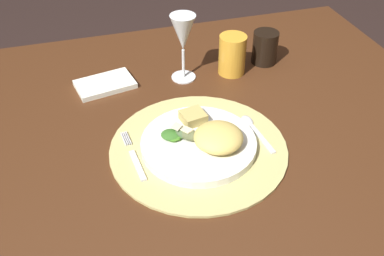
{
  "coord_description": "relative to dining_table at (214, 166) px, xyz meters",
  "views": [
    {
      "loc": [
        -0.27,
        -0.73,
        1.39
      ],
      "look_at": [
        -0.06,
        -0.0,
        0.77
      ],
      "focal_mm": 40.93,
      "sensor_mm": 36.0,
      "label": 1
    }
  ],
  "objects": [
    {
      "name": "placemat",
      "position": [
        -0.06,
        -0.05,
        0.12
      ],
      "size": [
        0.39,
        0.39,
        0.01
      ],
      "primitive_type": "cylinder",
      "color": "tan",
      "rests_on": "dining_table"
    },
    {
      "name": "dining_table",
      "position": [
        0.0,
        0.0,
        0.0
      ],
      "size": [
        1.21,
        1.09,
        0.75
      ],
      "color": "#442512",
      "rests_on": "ground"
    },
    {
      "name": "pasta_serving",
      "position": [
        -0.02,
        -0.08,
        0.16
      ],
      "size": [
        0.14,
        0.14,
        0.04
      ],
      "primitive_type": "ellipsoid",
      "rotation": [
        0.0,
        0.0,
        5.1
      ],
      "color": "#DBBB5F",
      "rests_on": "dinner_plate"
    },
    {
      "name": "amber_tumbler",
      "position": [
        0.12,
        0.22,
        0.17
      ],
      "size": [
        0.07,
        0.07,
        0.11
      ],
      "primitive_type": "cylinder",
      "color": "gold",
      "rests_on": "dining_table"
    },
    {
      "name": "salad_greens",
      "position": [
        -0.09,
        -0.04,
        0.15
      ],
      "size": [
        0.1,
        0.07,
        0.03
      ],
      "color": "#505734",
      "rests_on": "dinner_plate"
    },
    {
      "name": "napkin",
      "position": [
        -0.22,
        0.25,
        0.13
      ],
      "size": [
        0.16,
        0.12,
        0.01
      ],
      "primitive_type": "cube",
      "rotation": [
        0.0,
        0.0,
        0.19
      ],
      "color": "white",
      "rests_on": "dining_table"
    },
    {
      "name": "wine_glass",
      "position": [
        -0.01,
        0.23,
        0.24
      ],
      "size": [
        0.07,
        0.07,
        0.18
      ],
      "color": "silver",
      "rests_on": "dining_table"
    },
    {
      "name": "spoon",
      "position": [
        0.08,
        -0.03,
        0.13
      ],
      "size": [
        0.03,
        0.14,
        0.01
      ],
      "color": "silver",
      "rests_on": "placemat"
    },
    {
      "name": "dark_tumbler",
      "position": [
        0.23,
        0.25,
        0.16
      ],
      "size": [
        0.07,
        0.07,
        0.09
      ],
      "primitive_type": "cylinder",
      "color": "black",
      "rests_on": "dining_table"
    },
    {
      "name": "fork",
      "position": [
        -0.2,
        -0.05,
        0.13
      ],
      "size": [
        0.03,
        0.16,
        0.0
      ],
      "color": "silver",
      "rests_on": "placemat"
    },
    {
      "name": "dinner_plate",
      "position": [
        -0.06,
        -0.05,
        0.13
      ],
      "size": [
        0.25,
        0.25,
        0.02
      ],
      "primitive_type": "cylinder",
      "color": "white",
      "rests_on": "placemat"
    },
    {
      "name": "bread_piece",
      "position": [
        -0.05,
        0.01,
        0.15
      ],
      "size": [
        0.06,
        0.06,
        0.02
      ],
      "primitive_type": "cube",
      "rotation": [
        0.0,
        0.0,
        4.9
      ],
      "color": "tan",
      "rests_on": "dinner_plate"
    }
  ]
}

